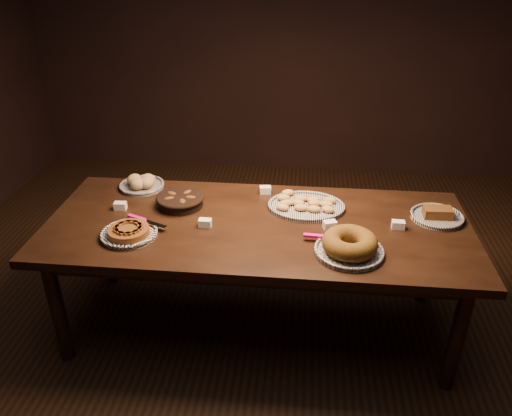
# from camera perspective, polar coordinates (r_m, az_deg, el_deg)

# --- Properties ---
(ground) EXTENTS (5.00, 5.00, 0.00)m
(ground) POSITION_cam_1_polar(r_m,az_deg,el_deg) (3.26, 0.14, -13.19)
(ground) COLOR black
(ground) RESTS_ON ground
(buffet_table) EXTENTS (2.40, 1.00, 0.75)m
(buffet_table) POSITION_cam_1_polar(r_m,az_deg,el_deg) (2.86, 0.16, -3.02)
(buffet_table) COLOR black
(buffet_table) RESTS_ON ground
(apple_tart_plate) EXTENTS (0.35, 0.33, 0.06)m
(apple_tart_plate) POSITION_cam_1_polar(r_m,az_deg,el_deg) (2.78, -14.29, -2.70)
(apple_tart_plate) COLOR white
(apple_tart_plate) RESTS_ON buffet_table
(madeleine_platter) EXTENTS (0.45, 0.37, 0.05)m
(madeleine_platter) POSITION_cam_1_polar(r_m,az_deg,el_deg) (2.98, 5.72, 0.35)
(madeleine_platter) COLOR black
(madeleine_platter) RESTS_ON buffet_table
(bundt_cake_plate) EXTENTS (0.42, 0.38, 0.11)m
(bundt_cake_plate) POSITION_cam_1_polar(r_m,az_deg,el_deg) (2.58, 10.63, -4.20)
(bundt_cake_plate) COLOR black
(bundt_cake_plate) RESTS_ON buffet_table
(croissant_basket) EXTENTS (0.29, 0.29, 0.07)m
(croissant_basket) POSITION_cam_1_polar(r_m,az_deg,el_deg) (3.02, -8.63, 0.95)
(croissant_basket) COLOR black
(croissant_basket) RESTS_ON buffet_table
(bread_roll_plate) EXTENTS (0.29, 0.29, 0.09)m
(bread_roll_plate) POSITION_cam_1_polar(r_m,az_deg,el_deg) (3.28, -12.93, 2.78)
(bread_roll_plate) COLOR white
(bread_roll_plate) RESTS_ON buffet_table
(loaf_plate) EXTENTS (0.30, 0.30, 0.07)m
(loaf_plate) POSITION_cam_1_polar(r_m,az_deg,el_deg) (3.04, 19.99, -0.80)
(loaf_plate) COLOR black
(loaf_plate) RESTS_ON buffet_table
(tent_cards) EXTENTS (1.68, 0.50, 0.04)m
(tent_cards) POSITION_cam_1_polar(r_m,az_deg,el_deg) (2.88, 0.66, -0.57)
(tent_cards) COLOR white
(tent_cards) RESTS_ON buffet_table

